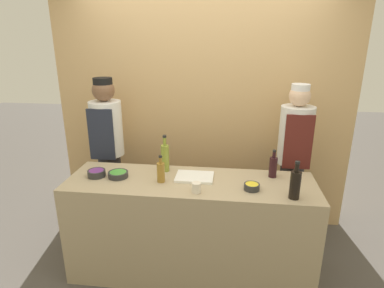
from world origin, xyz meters
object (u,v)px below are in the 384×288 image
sauce_bowl_green (118,174)px  cup_cream (196,188)px  bottle_oil (165,157)px  bottle_vinegar (161,172)px  chef_right (293,160)px  cutting_board (195,177)px  bottle_soy (295,184)px  chef_left (108,150)px  sauce_bowl_yellow (252,186)px  bottle_wine (273,166)px  sauce_bowl_purple (97,173)px

sauce_bowl_green → cup_cream: cup_cream is taller
bottle_oil → cup_cream: 0.50m
bottle_vinegar → chef_right: size_ratio=0.14×
cutting_board → bottle_vinegar: size_ratio=1.39×
cup_cream → bottle_soy: bearing=-0.3°
bottle_vinegar → chef_left: chef_left is taller
sauce_bowl_yellow → chef_right: chef_right is taller
bottle_vinegar → chef_right: 1.32m
sauce_bowl_green → cup_cream: 0.71m
cup_cream → bottle_oil: bearing=129.9°
bottle_vinegar → bottle_soy: (1.03, -0.16, 0.03)m
bottle_wine → chef_right: size_ratio=0.15×
cutting_board → bottle_oil: size_ratio=0.95×
cutting_board → bottle_soy: bearing=-18.9°
sauce_bowl_green → chef_right: size_ratio=0.10×
bottle_wine → cup_cream: size_ratio=3.02×
sauce_bowl_yellow → bottle_oil: size_ratio=0.37×
bottle_vinegar → bottle_wine: 0.94m
bottle_oil → chef_left: 0.80m
sauce_bowl_green → cutting_board: size_ratio=0.53×
bottle_oil → cup_cream: bottle_oil is taller
sauce_bowl_green → cutting_board: sauce_bowl_green is taller
bottle_oil → bottle_soy: bearing=-20.2°
sauce_bowl_yellow → sauce_bowl_purple: bearing=175.9°
bottle_wine → bottle_oil: bearing=179.1°
chef_left → chef_right: (1.85, -0.00, -0.02)m
sauce_bowl_green → cutting_board: 0.65m
sauce_bowl_purple → chef_right: (1.72, 0.60, -0.03)m
sauce_bowl_yellow → cutting_board: bearing=160.8°
bottle_vinegar → cutting_board: bearing=21.9°
sauce_bowl_green → sauce_bowl_purple: (-0.19, -0.01, 0.00)m
sauce_bowl_yellow → chef_right: bearing=58.0°
sauce_bowl_yellow → chef_left: chef_left is taller
bottle_oil → chef_right: chef_right is taller
cutting_board → chef_left: (-0.95, 0.53, 0.01)m
cutting_board → bottle_soy: 0.82m
bottle_vinegar → bottle_soy: size_ratio=0.78×
sauce_bowl_yellow → bottle_wine: (0.19, 0.27, 0.07)m
sauce_bowl_yellow → chef_left: (-1.42, 0.69, -0.01)m
sauce_bowl_green → chef_right: bearing=20.9°
sauce_bowl_purple → bottle_vinegar: size_ratio=0.66×
cutting_board → chef_right: size_ratio=0.19×
bottle_soy → chef_left: (-1.72, 0.79, -0.09)m
cup_cream → chef_left: 1.27m
sauce_bowl_yellow → bottle_vinegar: size_ratio=0.54×
cutting_board → bottle_wine: bearing=9.2°
bottle_vinegar → sauce_bowl_green: bearing=173.1°
cup_cream → chef_left: (-1.00, 0.78, -0.02)m
sauce_bowl_green → sauce_bowl_purple: 0.19m
sauce_bowl_green → cup_cream: bearing=-16.2°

